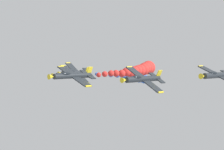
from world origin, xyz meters
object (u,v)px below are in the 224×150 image
at_px(airplane_lead, 72,76).
at_px(airplane_left_outer, 218,75).
at_px(airplane_right_outer, 76,73).
at_px(airplane_right_inner, 72,75).
at_px(airplane_left_inner, 142,79).

distance_m(airplane_lead, airplane_left_outer, 28.12).
xyz_separation_m(airplane_lead, airplane_left_outer, (-20.98, -18.72, 0.22)).
relative_size(airplane_left_outer, airplane_right_outer, 1.00).
bearing_deg(airplane_lead, airplane_right_inner, -38.97).
height_order(airplane_lead, airplane_right_outer, airplane_right_outer).
bearing_deg(airplane_right_inner, airplane_right_outer, -42.05).
distance_m(airplane_lead, airplane_left_inner, 13.95).
bearing_deg(airplane_right_outer, airplane_lead, 139.37).
xyz_separation_m(airplane_left_inner, airplane_right_outer, (32.74, -10.39, -0.26)).
relative_size(airplane_lead, airplane_right_inner, 1.00).
bearing_deg(airplane_left_inner, airplane_lead, 33.87).
height_order(airplane_lead, airplane_right_inner, airplane_lead).
relative_size(airplane_lead, airplane_left_outer, 1.00).
xyz_separation_m(airplane_right_inner, airplane_right_outer, (11.17, -10.08, -0.28)).
height_order(airplane_left_outer, airplane_right_outer, airplane_left_outer).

